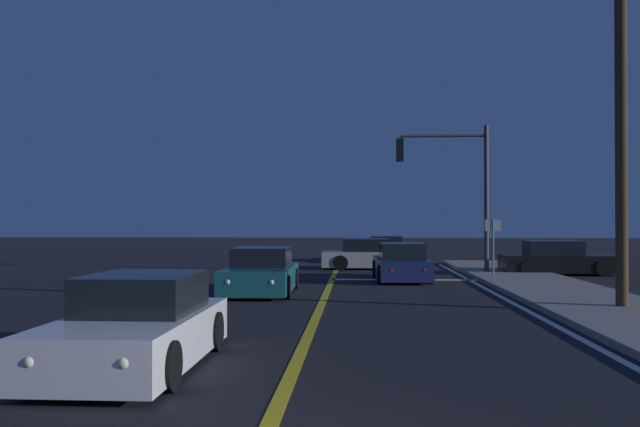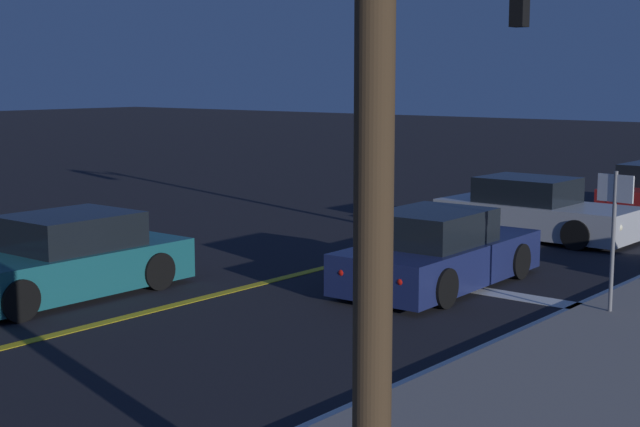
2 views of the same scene
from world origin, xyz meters
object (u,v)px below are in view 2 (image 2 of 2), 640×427
(car_lead_oncoming_teal, at_px, (62,261))
(street_sign_corner, at_px, (614,220))
(car_following_oncoming_silver, at_px, (535,212))
(traffic_signal_near_right, at_px, (630,57))
(car_distant_tail_navy, at_px, (438,253))

(car_lead_oncoming_teal, height_order, street_sign_corner, street_sign_corner)
(car_following_oncoming_silver, relative_size, traffic_signal_near_right, 0.75)
(car_lead_oncoming_teal, relative_size, street_sign_corner, 1.96)
(car_distant_tail_navy, xyz_separation_m, traffic_signal_near_right, (2.24, 2.46, 3.32))
(car_lead_oncoming_teal, xyz_separation_m, traffic_signal_near_right, (6.65, 6.97, 3.32))
(traffic_signal_near_right, distance_m, street_sign_corner, 3.81)
(car_following_oncoming_silver, bearing_deg, car_distant_tail_navy, 10.80)
(car_following_oncoming_silver, height_order, traffic_signal_near_right, traffic_signal_near_right)
(car_lead_oncoming_teal, distance_m, traffic_signal_near_right, 10.19)
(street_sign_corner, bearing_deg, car_following_oncoming_silver, 125.10)
(car_lead_oncoming_teal, relative_size, car_distant_tail_navy, 0.99)
(car_lead_oncoming_teal, bearing_deg, traffic_signal_near_right, -134.14)
(car_lead_oncoming_teal, xyz_separation_m, car_distant_tail_navy, (4.41, 4.51, -0.00))
(car_following_oncoming_silver, relative_size, car_distant_tail_navy, 1.00)
(car_following_oncoming_silver, xyz_separation_m, street_sign_corner, (4.18, -5.95, 0.92))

